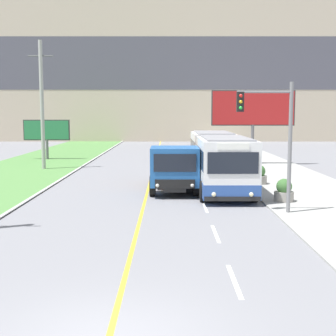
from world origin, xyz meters
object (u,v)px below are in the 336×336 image
(traffic_light_mast, at_px, (274,130))
(planter_round_near, at_px, (284,191))
(city_bus, at_px, (218,160))
(billboard_small, at_px, (47,131))
(dump_truck, at_px, (174,169))
(billboard_large, at_px, (253,110))
(utility_pole_far, at_px, (42,105))
(planter_round_second, at_px, (259,175))
(planter_round_third, at_px, (247,165))

(traffic_light_mast, bearing_deg, planter_round_near, 65.56)
(city_bus, height_order, traffic_light_mast, traffic_light_mast)
(traffic_light_mast, bearing_deg, billboard_small, 123.43)
(dump_truck, distance_m, billboard_small, 20.99)
(billboard_small, bearing_deg, planter_round_near, -51.63)
(billboard_large, xyz_separation_m, billboard_small, (-17.68, 4.50, -1.89))
(planter_round_near, bearing_deg, utility_pole_far, 137.87)
(city_bus, distance_m, billboard_large, 12.00)
(dump_truck, xyz_separation_m, billboard_small, (-11.23, 17.69, 1.30))
(utility_pole_far, distance_m, planter_round_second, 17.06)
(traffic_light_mast, relative_size, planter_round_third, 5.11)
(billboard_large, height_order, planter_round_second, billboard_large)
(utility_pole_far, relative_size, billboard_small, 2.28)
(traffic_light_mast, height_order, planter_round_near, traffic_light_mast)
(planter_round_third, bearing_deg, traffic_light_mast, -95.25)
(city_bus, xyz_separation_m, billboard_small, (-13.76, 15.46, 1.04))
(planter_round_near, xyz_separation_m, planter_round_second, (-0.13, 5.41, 0.03))
(city_bus, bearing_deg, traffic_light_mast, -79.29)
(planter_round_third, bearing_deg, planter_round_near, -90.60)
(billboard_small, height_order, planter_round_second, billboard_small)
(utility_pole_far, height_order, traffic_light_mast, utility_pole_far)
(traffic_light_mast, bearing_deg, utility_pole_far, 130.84)
(city_bus, height_order, billboard_large, billboard_large)
(planter_round_third, bearing_deg, billboard_large, 76.33)
(utility_pole_far, bearing_deg, city_bus, -33.90)
(traffic_light_mast, height_order, planter_round_second, traffic_light_mast)
(billboard_small, xyz_separation_m, planter_round_near, (16.29, -20.57, -2.01))
(dump_truck, xyz_separation_m, traffic_light_mast, (3.96, -5.31, 2.21))
(city_bus, bearing_deg, planter_round_near, -63.68)
(city_bus, height_order, planter_round_second, city_bus)
(dump_truck, distance_m, billboard_large, 15.02)
(dump_truck, distance_m, traffic_light_mast, 6.98)
(billboard_small, xyz_separation_m, planter_round_third, (16.40, -9.75, -2.00))
(utility_pole_far, relative_size, traffic_light_mast, 1.74)
(billboard_small, bearing_deg, city_bus, -48.33)
(dump_truck, xyz_separation_m, billboard_large, (6.45, 13.19, 3.19))
(billboard_large, distance_m, billboard_small, 18.34)
(city_bus, relative_size, utility_pole_far, 1.31)
(billboard_large, relative_size, planter_round_third, 6.28)
(planter_round_near, bearing_deg, billboard_large, 85.06)
(dump_truck, distance_m, utility_pole_far, 14.59)
(planter_round_third, bearing_deg, dump_truck, -123.08)
(planter_round_third, bearing_deg, billboard_small, 149.27)
(utility_pole_far, height_order, planter_round_near, utility_pole_far)
(city_bus, xyz_separation_m, planter_round_near, (2.53, -5.11, -0.96))
(utility_pole_far, height_order, planter_round_third, utility_pole_far)
(billboard_small, relative_size, planter_round_near, 3.91)
(traffic_light_mast, bearing_deg, billboard_large, 82.32)
(billboard_small, bearing_deg, dump_truck, -57.60)
(utility_pole_far, bearing_deg, billboard_small, 102.44)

